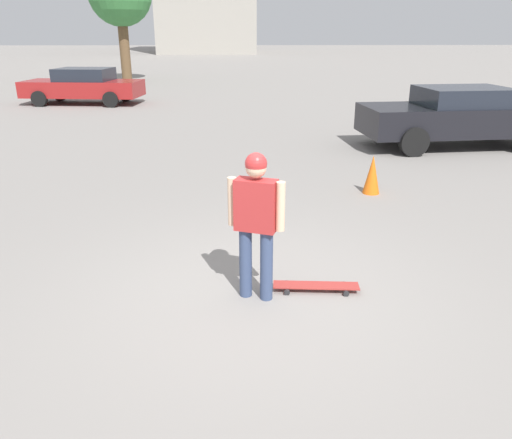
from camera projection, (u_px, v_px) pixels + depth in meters
ground_plane at (256, 296)px, 5.52m from camera, size 220.00×220.00×0.00m
person at (256, 214)px, 5.18m from camera, size 0.59×0.34×1.62m
skateboard at (316, 286)px, 5.62m from camera, size 0.97×0.30×0.07m
car_parked_near at (457, 116)px, 12.48m from camera, size 4.82×2.33×1.47m
car_parked_far at (83, 86)px, 20.00m from camera, size 4.77×2.37×1.40m
traffic_cone at (372, 175)px, 8.94m from camera, size 0.31×0.31×0.70m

